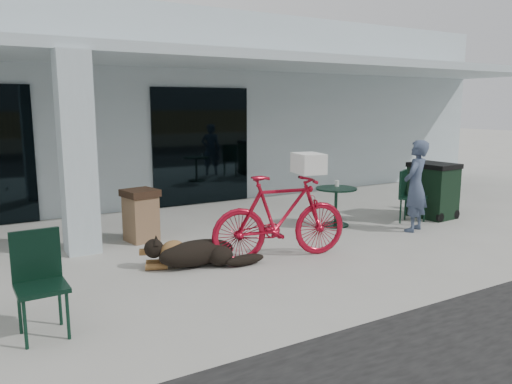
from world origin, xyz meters
TOP-DOWN VIEW (x-y plane):
  - ground at (0.00, 0.00)m, footprint 80.00×80.00m
  - building at (0.00, 8.50)m, footprint 22.00×7.00m
  - storefront_glass_right at (1.80, 4.98)m, footprint 2.40×0.06m
  - column at (-1.50, 2.30)m, footprint 0.50×0.50m
  - overhang at (0.00, 3.60)m, footprint 22.00×2.80m
  - bicycle at (1.02, 0.40)m, footprint 2.22×0.98m
  - laundry_basket at (1.46, 0.32)m, footprint 0.46×0.57m
  - dog at (-0.22, 0.70)m, footprint 1.40×0.89m
  - cup_near_dog at (-2.09, 0.57)m, footprint 0.09×0.09m
  - cafe_chair_near at (-2.45, -0.57)m, footprint 0.50×0.54m
  - cafe_table_far at (3.09, 1.62)m, footprint 0.95×0.95m
  - cafe_chair_far_a at (4.56, 1.04)m, footprint 0.66×0.68m
  - cafe_chair_far_b at (5.92, 1.53)m, footprint 0.47×0.44m
  - person at (4.08, 0.58)m, footprint 0.72×0.61m
  - cup_on_table at (3.21, 1.76)m, footprint 0.10×0.10m
  - trash_receptacle at (-0.49, 2.46)m, footprint 0.62×0.62m
  - wheeled_bin at (5.30, 1.20)m, footprint 0.76×0.94m

SIDE VIEW (x-z plane):
  - ground at x=0.00m, z-range 0.00..0.00m
  - cup_near_dog at x=-2.09m, z-range 0.00..0.09m
  - dog at x=-0.22m, z-range 0.00..0.44m
  - cafe_table_far at x=3.09m, z-range 0.00..0.74m
  - cafe_chair_far_b at x=5.92m, z-range 0.00..0.84m
  - trash_receptacle at x=-0.49m, z-range 0.00..0.90m
  - cafe_chair_far_a at x=4.56m, z-range 0.00..1.04m
  - cafe_chair_near at x=-2.45m, z-range 0.00..1.06m
  - wheeled_bin at x=5.30m, z-range 0.00..1.13m
  - bicycle at x=1.02m, z-range 0.00..1.29m
  - cup_on_table at x=3.21m, z-range 0.74..0.86m
  - person at x=4.08m, z-range 0.00..1.68m
  - storefront_glass_right at x=1.80m, z-range 0.00..2.70m
  - laundry_basket at x=1.46m, z-range 1.29..1.59m
  - column at x=-1.50m, z-range 0.00..3.12m
  - building at x=0.00m, z-range 0.00..4.50m
  - overhang at x=0.00m, z-range 3.12..3.30m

